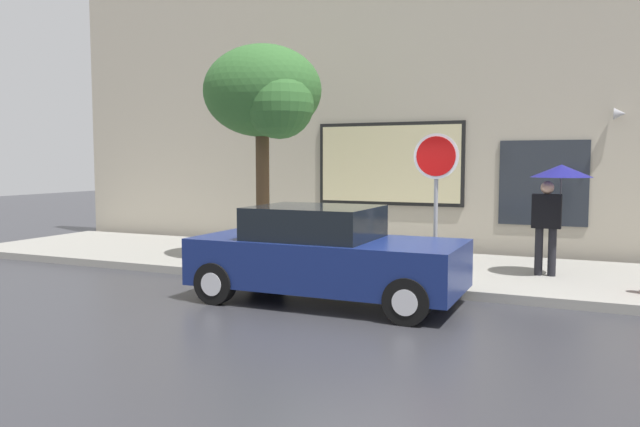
# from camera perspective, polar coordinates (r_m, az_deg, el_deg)

# --- Properties ---
(ground_plane) EXTENTS (60.00, 60.00, 0.00)m
(ground_plane) POSITION_cam_1_polar(r_m,az_deg,el_deg) (9.51, 2.60, -8.33)
(ground_plane) COLOR #333338
(sidewalk) EXTENTS (20.00, 4.00, 0.15)m
(sidewalk) POSITION_cam_1_polar(r_m,az_deg,el_deg) (12.28, 7.70, -5.00)
(sidewalk) COLOR gray
(sidewalk) RESTS_ON ground
(building_facade) EXTENTS (20.00, 0.67, 7.00)m
(building_facade) POSITION_cam_1_polar(r_m,az_deg,el_deg) (14.58, 10.62, 9.94)
(building_facade) COLOR #B2A893
(building_facade) RESTS_ON ground
(parked_car) EXTENTS (4.10, 1.87, 1.47)m
(parked_car) POSITION_cam_1_polar(r_m,az_deg,el_deg) (9.57, 0.44, -3.86)
(parked_car) COLOR navy
(parked_car) RESTS_ON ground
(pedestrian_with_umbrella) EXTENTS (1.03, 1.03, 1.95)m
(pedestrian_with_umbrella) POSITION_cam_1_polar(r_m,az_deg,el_deg) (11.54, 20.85, 2.29)
(pedestrian_with_umbrella) COLOR black
(pedestrian_with_umbrella) RESTS_ON sidewalk
(street_tree) EXTENTS (2.43, 2.07, 4.32)m
(street_tree) POSITION_cam_1_polar(r_m,az_deg,el_deg) (12.53, -5.02, 10.74)
(street_tree) COLOR #4C3823
(street_tree) RESTS_ON sidewalk
(stop_sign) EXTENTS (0.76, 0.10, 2.47)m
(stop_sign) POSITION_cam_1_polar(r_m,az_deg,el_deg) (10.55, 10.57, 3.29)
(stop_sign) COLOR gray
(stop_sign) RESTS_ON sidewalk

